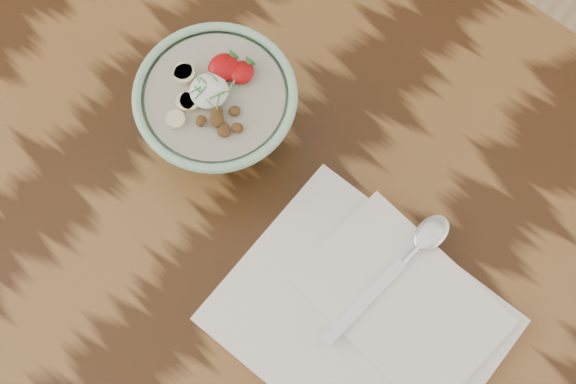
% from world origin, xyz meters
% --- Properties ---
extents(table, '(1.60, 0.90, 0.75)m').
position_xyz_m(table, '(0.00, 0.00, 0.66)').
color(table, '#331C0C').
rests_on(table, ground).
extents(breakfast_bowl, '(0.18, 0.18, 0.12)m').
position_xyz_m(breakfast_bowl, '(-0.10, 0.07, 0.81)').
color(breakfast_bowl, '#91C39D').
rests_on(breakfast_bowl, table).
extents(napkin, '(0.29, 0.24, 0.02)m').
position_xyz_m(napkin, '(0.17, 0.01, 0.76)').
color(napkin, white).
rests_on(napkin, table).
extents(spoon, '(0.04, 0.20, 0.01)m').
position_xyz_m(spoon, '(0.16, 0.09, 0.77)').
color(spoon, silver).
rests_on(spoon, napkin).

